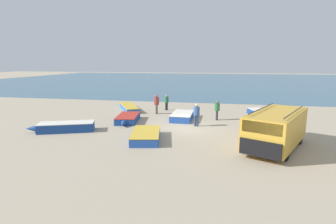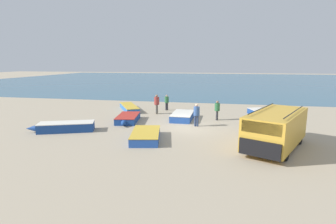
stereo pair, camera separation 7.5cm
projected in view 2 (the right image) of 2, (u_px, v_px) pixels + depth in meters
The scene contains 13 objects.
ground_plane at pixel (188, 127), 19.68m from camera, with size 200.00×200.00×0.00m, color tan.
sea_water at pixel (212, 80), 69.76m from camera, with size 120.00×80.00×0.01m, color #33607A.
parked_van at pixel (276, 128), 14.71m from camera, with size 4.33×5.87×2.24m.
fishing_rowboat_0 at pixel (146, 135), 16.62m from camera, with size 2.32×4.21×0.53m.
fishing_rowboat_1 at pixel (128, 118), 21.49m from camera, with size 2.07×4.06×0.53m.
fishing_rowboat_2 at pixel (129, 107), 26.80m from camera, with size 3.50×5.24×0.50m.
fishing_rowboat_3 at pixel (264, 114), 23.24m from camera, with size 2.64×5.37×0.52m.
fishing_rowboat_4 at pixel (64, 127), 18.48m from camera, with size 4.60×2.57×0.64m.
fishing_rowboat_5 at pixel (183, 116), 22.44m from camera, with size 1.71×4.07×0.57m.
fisherman_0 at pixel (157, 102), 24.60m from camera, with size 0.48×0.48×1.83m.
fisherman_1 at pixel (197, 113), 19.81m from camera, with size 0.46×0.46×1.74m.
fisherman_2 at pixel (217, 109), 21.96m from camera, with size 0.43×0.43×1.65m.
fisherman_3 at pixel (167, 101), 26.51m from camera, with size 0.42×0.42×1.58m.
Camera 2 is at (2.24, -19.04, 4.84)m, focal length 28.00 mm.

